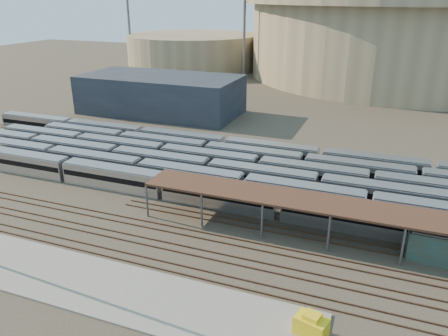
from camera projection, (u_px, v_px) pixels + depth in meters
ground at (194, 230)px, 59.62m from camera, size 420.00×420.00×0.00m
apron at (97, 285)px, 48.24m from camera, size 50.00×9.00×0.20m
subway_trains at (252, 173)px, 74.21m from camera, size 128.52×23.90×3.60m
inspection_shed at (369, 212)px, 53.91m from camera, size 60.30×6.00×5.30m
empty_tracks at (178, 248)px, 55.25m from camera, size 170.00×9.62×0.18m
stadium at (406, 32)px, 166.56m from camera, size 124.00×124.00×32.50m
secondary_arena at (193, 51)px, 189.70m from camera, size 56.00×56.00×14.00m
service_building at (161, 94)px, 117.10m from camera, size 42.00×20.00×10.00m
floodlight_0 at (244, 22)px, 157.31m from camera, size 4.00×1.00×38.40m
floodlight_1 at (129, 18)px, 184.29m from camera, size 4.00×1.00×38.40m
floodlight_3 at (323, 17)px, 194.00m from camera, size 4.00×1.00×38.40m
yellow_equipment at (311, 326)px, 40.81m from camera, size 3.40×2.61×1.88m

